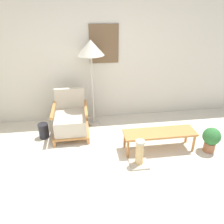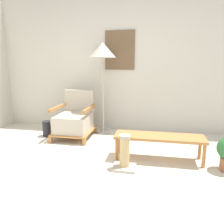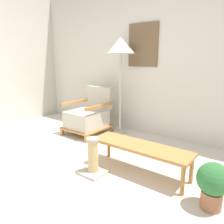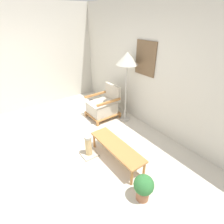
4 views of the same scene
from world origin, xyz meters
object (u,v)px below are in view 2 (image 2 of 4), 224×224
(armchair, at_px, (74,120))
(floor_lamp, at_px, (103,53))
(scratching_post, at_px, (125,155))
(vase, at_px, (48,129))
(coffee_table, at_px, (159,139))

(armchair, distance_m, floor_lamp, 1.31)
(scratching_post, bearing_deg, vase, 147.38)
(armchair, xyz_separation_m, scratching_post, (1.05, -1.04, -0.13))
(floor_lamp, distance_m, coffee_table, 1.89)
(floor_lamp, xyz_separation_m, vase, (-0.95, -0.41, -1.35))
(vase, bearing_deg, floor_lamp, 23.09)
(floor_lamp, bearing_deg, vase, -156.91)
(armchair, height_order, coffee_table, armchair)
(coffee_table, height_order, vase, coffee_table)
(floor_lamp, xyz_separation_m, coffee_table, (1.03, -1.06, -1.18))
(armchair, relative_size, floor_lamp, 0.49)
(floor_lamp, relative_size, vase, 5.99)
(vase, distance_m, scratching_post, 1.85)
(armchair, bearing_deg, vase, -175.11)
(vase, bearing_deg, scratching_post, -32.62)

